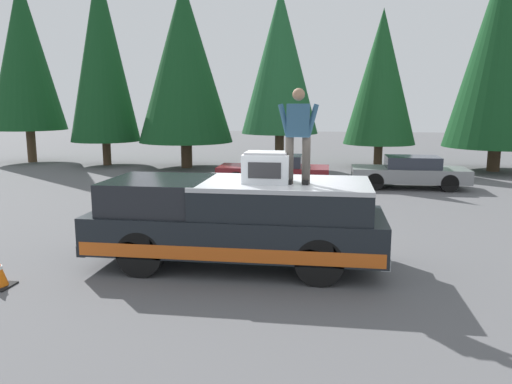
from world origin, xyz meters
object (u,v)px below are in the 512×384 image
object	(u,v)px
pickup_truck	(237,221)
compressor_unit	(267,167)
person_on_truck_bed	(298,133)
parked_car_grey	(410,172)
parked_car_maroon	(274,170)

from	to	relation	value
pickup_truck	compressor_unit	bearing A→B (deg)	-102.47
person_on_truck_bed	parked_car_grey	distance (m)	10.67
compressor_unit	parked_car_maroon	distance (m)	9.68
pickup_truck	parked_car_maroon	xyz separation A→B (m)	(9.41, 0.33, -0.29)
compressor_unit	person_on_truck_bed	xyz separation A→B (m)	(-0.08, -0.57, 0.62)
person_on_truck_bed	parked_car_maroon	bearing A→B (deg)	8.75
pickup_truck	person_on_truck_bed	distance (m)	2.04
parked_car_grey	parked_car_maroon	world-z (taller)	same
pickup_truck	parked_car_maroon	size ratio (longest dim) A/B	1.35
parked_car_maroon	pickup_truck	bearing A→B (deg)	-177.99
parked_car_grey	person_on_truck_bed	bearing A→B (deg)	160.67
compressor_unit	parked_car_maroon	bearing A→B (deg)	5.46
compressor_unit	parked_car_maroon	world-z (taller)	compressor_unit
pickup_truck	parked_car_grey	size ratio (longest dim) A/B	1.35
compressor_unit	parked_car_maroon	xyz separation A→B (m)	(9.54, 0.91, -1.35)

